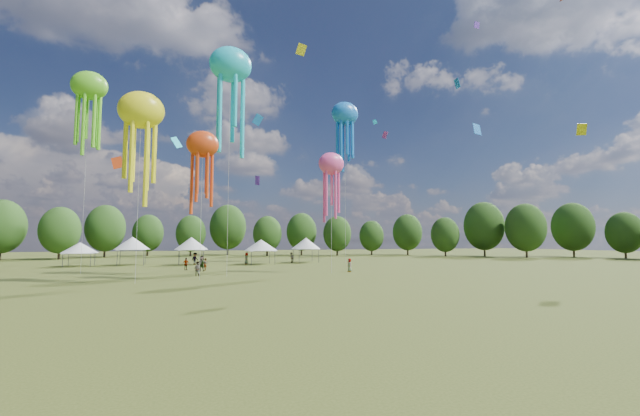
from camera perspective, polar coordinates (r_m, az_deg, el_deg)
name	(u,v)px	position (r m, az deg, el deg)	size (l,w,h in m)	color
ground	(467,361)	(14.36, 20.03, -19.65)	(300.00, 300.00, 0.00)	#384416
spectator_near	(197,269)	(45.74, -16.91, -8.20)	(0.76, 0.59, 1.56)	gray
spectators_far	(233,261)	(60.12, -12.13, -7.27)	(19.47, 22.83, 1.91)	gray
festival_tents	(201,244)	(67.67, -16.41, -4.95)	(39.99, 9.96, 4.42)	#47474C
show_kites	(250,121)	(53.07, -9.90, 12.00)	(42.03, 27.30, 28.08)	#FFF41A
small_kites	(236,43)	(58.56, -11.72, 21.80)	(81.04, 56.14, 43.67)	#FFF41A
treeline	(204,225)	(73.42, -16.08, -2.30)	(201.57, 95.24, 13.43)	#38281C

